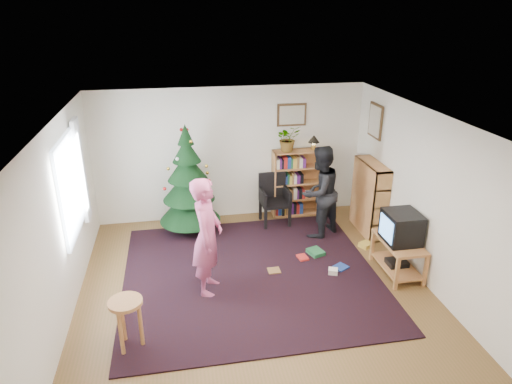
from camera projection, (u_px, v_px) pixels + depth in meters
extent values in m
plane|color=brown|center=(254.00, 286.00, 6.71)|extent=(5.00, 5.00, 0.00)
plane|color=white|center=(254.00, 119.00, 5.75)|extent=(5.00, 5.00, 0.00)
cube|color=silver|center=(231.00, 154.00, 8.50)|extent=(5.00, 0.02, 2.50)
cube|color=silver|center=(304.00, 326.00, 3.96)|extent=(5.00, 0.02, 2.50)
cube|color=silver|center=(61.00, 223.00, 5.82)|extent=(0.02, 5.00, 2.50)
cube|color=silver|center=(423.00, 196.00, 6.64)|extent=(0.02, 5.00, 2.50)
cube|color=black|center=(251.00, 274.00, 6.98)|extent=(3.80, 3.60, 0.02)
cube|color=silver|center=(70.00, 188.00, 6.27)|extent=(0.04, 1.20, 1.40)
cube|color=silver|center=(81.00, 171.00, 6.91)|extent=(0.06, 0.35, 1.60)
cube|color=#4C3319|center=(292.00, 115.00, 8.40)|extent=(0.55, 0.03, 0.42)
cube|color=beige|center=(292.00, 115.00, 8.40)|extent=(0.47, 0.01, 0.34)
cube|color=#4C3319|center=(376.00, 121.00, 7.96)|extent=(0.03, 0.50, 0.60)
cube|color=beige|center=(376.00, 121.00, 7.96)|extent=(0.01, 0.42, 0.52)
cylinder|color=#3F2816|center=(191.00, 225.00, 8.34)|extent=(0.11, 0.11, 0.21)
cone|color=black|center=(190.00, 204.00, 8.18)|extent=(1.09, 1.09, 0.62)
cone|color=black|center=(188.00, 185.00, 8.04)|extent=(0.92, 0.92, 0.55)
cone|color=black|center=(187.00, 167.00, 7.91)|extent=(0.71, 0.71, 0.48)
cone|color=black|center=(186.00, 150.00, 7.79)|extent=(0.49, 0.49, 0.42)
cone|color=black|center=(185.00, 134.00, 7.69)|extent=(0.28, 0.28, 0.35)
cube|color=#A6733B|center=(297.00, 183.00, 8.80)|extent=(0.95, 0.30, 1.30)
cube|color=#A6733B|center=(298.00, 151.00, 8.55)|extent=(0.95, 0.30, 0.03)
cube|color=#A6733B|center=(370.00, 198.00, 8.11)|extent=(0.30, 0.95, 1.30)
cube|color=#A6733B|center=(373.00, 164.00, 7.87)|extent=(0.30, 0.95, 0.03)
cube|color=#A6733B|center=(400.00, 242.00, 6.85)|extent=(0.51, 0.91, 0.04)
cube|color=#A6733B|center=(397.00, 274.00, 6.53)|extent=(0.05, 0.05, 0.51)
cube|color=#A6733B|center=(425.00, 271.00, 6.60)|extent=(0.05, 0.05, 0.51)
cube|color=#A6733B|center=(372.00, 246.00, 7.30)|extent=(0.05, 0.05, 0.51)
cube|color=#A6733B|center=(398.00, 243.00, 7.37)|extent=(0.05, 0.05, 0.51)
cube|color=#A6733B|center=(396.00, 266.00, 7.00)|extent=(0.47, 0.87, 0.03)
cube|color=black|center=(397.00, 263.00, 6.98)|extent=(0.30, 0.25, 0.08)
cube|color=black|center=(402.00, 227.00, 6.75)|extent=(0.48, 0.53, 0.46)
cube|color=#5CA4FB|center=(386.00, 228.00, 6.71)|extent=(0.01, 0.41, 0.33)
cube|color=black|center=(275.00, 203.00, 8.47)|extent=(0.53, 0.53, 0.05)
cube|color=black|center=(272.00, 185.00, 8.58)|extent=(0.52, 0.06, 0.52)
cube|color=black|center=(265.00, 219.00, 8.31)|extent=(0.05, 0.05, 0.42)
cube|color=black|center=(289.00, 217.00, 8.38)|extent=(0.05, 0.05, 0.42)
cube|color=black|center=(261.00, 209.00, 8.72)|extent=(0.05, 0.05, 0.42)
cube|color=black|center=(284.00, 207.00, 8.80)|extent=(0.05, 0.05, 0.42)
cylinder|color=#A6733B|center=(125.00, 302.00, 5.27)|extent=(0.40, 0.40, 0.04)
cylinder|color=#A6733B|center=(141.00, 324.00, 5.43)|extent=(0.05, 0.05, 0.62)
cylinder|color=#A6733B|center=(123.00, 320.00, 5.50)|extent=(0.05, 0.05, 0.62)
cylinder|color=#A6733B|center=(121.00, 333.00, 5.28)|extent=(0.05, 0.05, 0.62)
imported|color=#A9436A|center=(207.00, 237.00, 6.30)|extent=(0.56, 0.72, 1.73)
imported|color=black|center=(320.00, 192.00, 7.89)|extent=(1.01, 0.96, 1.65)
imported|color=gray|center=(288.00, 138.00, 8.42)|extent=(0.51, 0.47, 0.49)
cylinder|color=#A57F33|center=(313.00, 147.00, 8.58)|extent=(0.09, 0.09, 0.09)
sphere|color=#FFD88C|center=(314.00, 142.00, 8.54)|extent=(0.09, 0.09, 0.09)
cone|color=black|center=(314.00, 139.00, 8.52)|extent=(0.21, 0.21, 0.14)
cube|color=#A51E19|center=(303.00, 257.00, 7.39)|extent=(0.20, 0.20, 0.08)
cube|color=navy|center=(341.00, 267.00, 7.13)|extent=(0.20, 0.20, 0.08)
cube|color=#1E592D|center=(316.00, 253.00, 7.53)|extent=(0.20, 0.20, 0.08)
cube|color=gold|center=(366.00, 245.00, 7.77)|extent=(0.20, 0.20, 0.08)
cube|color=brown|center=(274.00, 270.00, 7.04)|extent=(0.20, 0.20, 0.08)
cube|color=beige|center=(333.00, 272.00, 6.98)|extent=(0.20, 0.20, 0.08)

